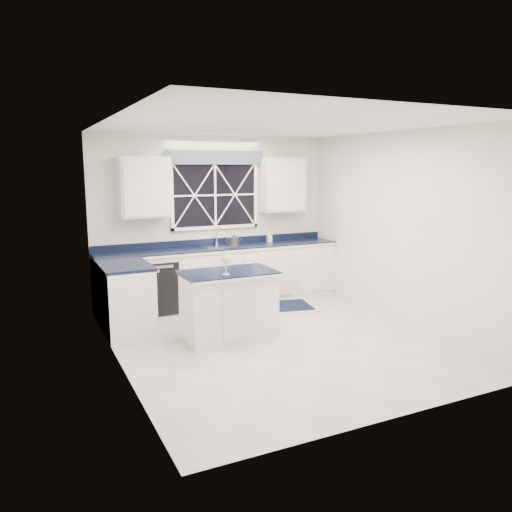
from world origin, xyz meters
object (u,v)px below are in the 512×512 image
kettle (234,240)px  soap_bottle (269,237)px  dishwasher (155,286)px  island (229,305)px  faucet (217,235)px  wine_glass (226,259)px

kettle → soap_bottle: kettle is taller
dishwasher → kettle: kettle is taller
dishwasher → island: island is taller
faucet → soap_bottle: bearing=-5.2°
faucet → kettle: (0.24, -0.15, -0.08)m
dishwasher → faucet: faucet is taller
faucet → wine_glass: (-0.65, -1.96, -0.02)m
island → faucet: bearing=73.4°
faucet → island: bearing=-107.0°
island → kettle: 1.91m
dishwasher → island: 1.69m
kettle → wine_glass: wine_glass is taller
dishwasher → island: size_ratio=0.69×
soap_bottle → faucet: bearing=174.8°
soap_bottle → dishwasher: bearing=-176.9°
faucet → dishwasher: bearing=-170.0°
faucet → soap_bottle: (0.92, -0.08, -0.08)m
kettle → island: bearing=-94.2°
wine_glass → island: bearing=59.2°
dishwasher → kettle: (1.34, 0.04, 0.61)m
island → soap_bottle: size_ratio=7.16×
island → wine_glass: wine_glass is taller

